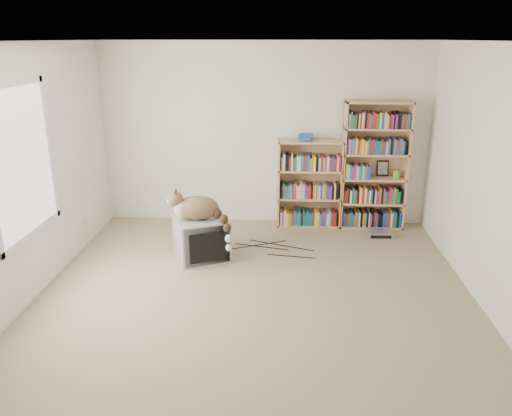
# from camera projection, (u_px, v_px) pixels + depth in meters

# --- Properties ---
(floor) EXTENTS (4.50, 5.00, 0.01)m
(floor) POSITION_uv_depth(u_px,v_px,m) (254.00, 307.00, 4.93)
(floor) COLOR tan
(floor) RESTS_ON ground
(wall_back) EXTENTS (4.50, 0.02, 2.50)m
(wall_back) POSITION_uv_depth(u_px,v_px,m) (264.00, 135.00, 6.89)
(wall_back) COLOR white
(wall_back) RESTS_ON floor
(wall_front) EXTENTS (4.50, 0.02, 2.50)m
(wall_front) POSITION_uv_depth(u_px,v_px,m) (219.00, 348.00, 2.17)
(wall_front) COLOR white
(wall_front) RESTS_ON floor
(wall_left) EXTENTS (0.02, 5.00, 2.50)m
(wall_left) POSITION_uv_depth(u_px,v_px,m) (13.00, 182.00, 4.65)
(wall_left) COLOR white
(wall_left) RESTS_ON floor
(wall_right) EXTENTS (0.02, 5.00, 2.50)m
(wall_right) POSITION_uv_depth(u_px,v_px,m) (507.00, 190.00, 4.41)
(wall_right) COLOR white
(wall_right) RESTS_ON floor
(ceiling) EXTENTS (4.50, 5.00, 0.02)m
(ceiling) POSITION_uv_depth(u_px,v_px,m) (253.00, 41.00, 4.12)
(ceiling) COLOR white
(ceiling) RESTS_ON wall_back
(window) EXTENTS (0.02, 1.22, 1.52)m
(window) POSITION_uv_depth(u_px,v_px,m) (22.00, 162.00, 4.79)
(window) COLOR white
(window) RESTS_ON wall_left
(crt_tv) EXTENTS (0.75, 0.72, 0.51)m
(crt_tv) POSITION_uv_depth(u_px,v_px,m) (202.00, 238.00, 5.97)
(crt_tv) COLOR #A8A8AA
(crt_tv) RESTS_ON floor
(cat) EXTENTS (0.79, 0.55, 0.61)m
(cat) POSITION_uv_depth(u_px,v_px,m) (201.00, 212.00, 5.79)
(cat) COLOR #3C2D18
(cat) RESTS_ON crt_tv
(bookcase_tall) EXTENTS (0.87, 0.30, 1.75)m
(bookcase_tall) POSITION_uv_depth(u_px,v_px,m) (374.00, 169.00, 6.81)
(bookcase_tall) COLOR tan
(bookcase_tall) RESTS_ON floor
(bookcase_short) EXTENTS (0.88, 0.30, 1.21)m
(bookcase_short) POSITION_uv_depth(u_px,v_px,m) (309.00, 187.00, 6.95)
(bookcase_short) COLOR tan
(bookcase_short) RESTS_ON floor
(book_stack) EXTENTS (0.19, 0.25, 0.08)m
(book_stack) POSITION_uv_depth(u_px,v_px,m) (305.00, 137.00, 6.73)
(book_stack) COLOR #A41F15
(book_stack) RESTS_ON bookcase_short
(green_mug) EXTENTS (0.10, 0.10, 0.11)m
(green_mug) POSITION_uv_depth(u_px,v_px,m) (396.00, 174.00, 6.80)
(green_mug) COLOR #55B634
(green_mug) RESTS_ON bookcase_tall
(framed_print) EXTENTS (0.16, 0.05, 0.22)m
(framed_print) POSITION_uv_depth(u_px,v_px,m) (383.00, 168.00, 6.89)
(framed_print) COLOR black
(framed_print) RESTS_ON bookcase_tall
(dvd_player) EXTENTS (0.32, 0.23, 0.07)m
(dvd_player) POSITION_uv_depth(u_px,v_px,m) (380.00, 234.00, 6.68)
(dvd_player) COLOR #AAAAAF
(dvd_player) RESTS_ON floor
(wall_outlet) EXTENTS (0.01, 0.08, 0.13)m
(wall_outlet) POSITION_uv_depth(u_px,v_px,m) (85.00, 221.00, 6.35)
(wall_outlet) COLOR silver
(wall_outlet) RESTS_ON wall_left
(floor_cables) EXTENTS (1.20, 0.70, 0.01)m
(floor_cables) POSITION_uv_depth(u_px,v_px,m) (270.00, 248.00, 6.33)
(floor_cables) COLOR black
(floor_cables) RESTS_ON floor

